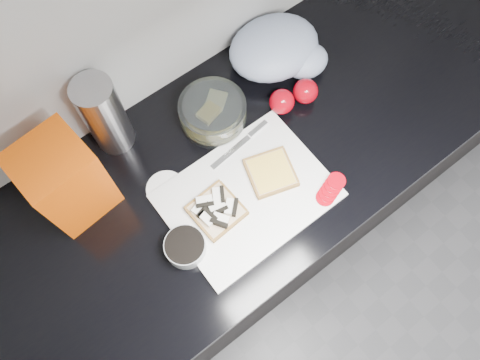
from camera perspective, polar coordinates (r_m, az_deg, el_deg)
name	(u,v)px	position (r m, az deg, el deg)	size (l,w,h in m)	color
base_cabinet	(247,209)	(1.65, 0.86, -3.60)	(3.50, 0.60, 0.86)	black
countertop	(249,155)	(1.23, 1.15, 3.08)	(3.50, 0.64, 0.04)	black
cutting_board	(247,196)	(1.16, 0.90, -1.91)	(0.40, 0.30, 0.01)	white
bread_left	(216,210)	(1.13, -2.96, -3.67)	(0.12, 0.12, 0.04)	beige
bread_right	(271,173)	(1.17, 3.78, 0.90)	(0.15, 0.15, 0.02)	beige
tomato_slices	(331,189)	(1.17, 11.00, -1.10)	(0.10, 0.07, 0.02)	#A30310
knife	(247,139)	(1.21, 0.81, 5.07)	(0.19, 0.03, 0.01)	silver
seed_tub	(185,247)	(1.10, -6.67, -8.10)	(0.10, 0.10, 0.05)	#ACB1B1
tub_lid	(166,189)	(1.18, -9.03, -1.07)	(0.10, 0.10, 0.01)	white
glass_bowl	(213,113)	(1.23, -3.35, 8.18)	(0.17, 0.17, 0.07)	silver
bread_bag	(66,180)	(1.12, -20.47, -0.02)	(0.15, 0.14, 0.24)	#E14403
steel_canister	(105,116)	(1.17, -16.18, 7.55)	(0.10, 0.10, 0.23)	#ACACB1
grocery_bag	(279,50)	(1.32, 4.73, 15.57)	(0.28, 0.26, 0.11)	#99A6BD
whole_tomatoes	(294,96)	(1.26, 6.57, 10.08)	(0.14, 0.08, 0.07)	#A30310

